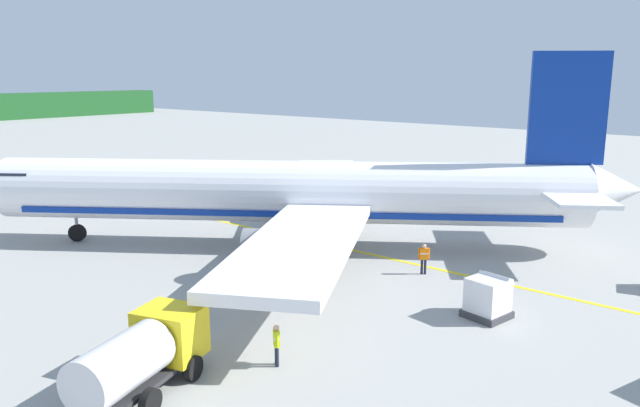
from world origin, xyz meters
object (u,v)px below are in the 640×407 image
Objects in this scene: service_truck_catering at (141,354)px; crew_loader_left at (424,256)px; crew_marshaller at (277,342)px; cargo_container_near at (488,298)px; airliner_foreground at (296,193)px.

crew_loader_left is (17.07, -1.05, -0.40)m from service_truck_catering.
crew_marshaller is at bearing -174.97° from crew_loader_left.
crew_marshaller is at bearing 156.31° from cargo_container_near.
airliner_foreground is 18.70m from service_truck_catering.
crew_marshaller is (-9.31, 4.09, 0.03)m from cargo_container_near.
cargo_container_near is (-3.21, -14.17, -2.48)m from airliner_foreground.
cargo_container_near is at bearing -24.69° from service_truck_catering.
service_truck_catering is 15.00m from cargo_container_near.
crew_loader_left is at bearing -3.52° from service_truck_catering.
service_truck_catering is 4.84m from crew_marshaller.
crew_loader_left is (3.46, 5.21, 0.08)m from cargo_container_near.
cargo_container_near reaches higher than crew_loader_left.
airliner_foreground is 17.90× the size of cargo_container_near.
cargo_container_near is 1.26× the size of crew_marshaller.
airliner_foreground is 9.28m from crew_loader_left.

